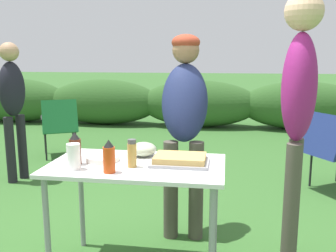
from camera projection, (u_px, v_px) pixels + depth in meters
shrub_hedge at (199, 104)px, 7.52m from camera, size 14.40×0.90×0.93m
folding_table at (137, 175)px, 2.37m from camera, size 1.10×0.64×0.74m
food_tray at (180, 160)px, 2.35m from camera, size 0.36×0.27×0.06m
plate_stack at (103, 158)px, 2.42m from camera, size 0.22×0.22×0.03m
mixing_bowl at (143, 149)px, 2.53m from camera, size 0.18×0.18×0.09m
paper_cup_stack at (74, 157)px, 2.22m from camera, size 0.08×0.08×0.16m
hot_sauce_bottle at (109, 157)px, 2.16m from camera, size 0.07×0.07×0.20m
spice_jar at (132, 154)px, 2.27m from camera, size 0.06×0.06×0.17m
bbq_sauce_bottle at (75, 149)px, 2.33m from camera, size 0.07×0.07×0.21m
standing_person_in_navy_coat at (185, 111)px, 2.89m from camera, size 0.39×0.49×1.58m
standing_person_in_dark_puffer at (298, 101)px, 2.39m from camera, size 0.29×0.35×1.80m
standing_person_in_gray_fleece at (13, 98)px, 4.15m from camera, size 0.30×0.37×1.56m
camp_chair_green_behind_table at (334, 148)px, 3.88m from camera, size 0.75×0.71×0.83m
camp_chair_near_hedge at (60, 125)px, 5.19m from camera, size 0.69×0.74×0.83m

